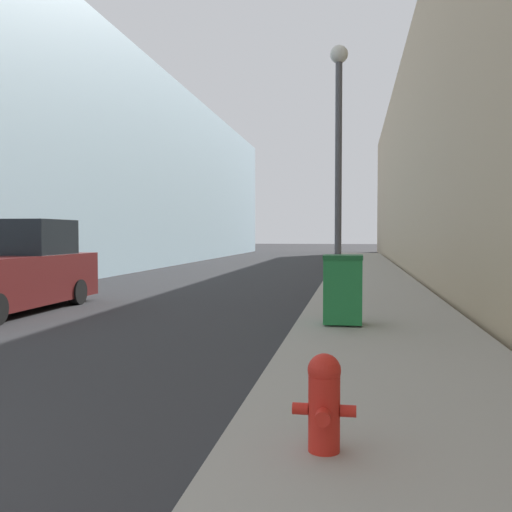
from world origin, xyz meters
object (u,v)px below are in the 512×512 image
Objects in this scene: trash_bin at (343,289)px; pickup_truck at (4,273)px; fire_hydrant at (324,400)px; lamppost at (338,151)px.

trash_bin is 7.94m from pickup_truck.
fire_hydrant is at bearing -90.24° from trash_bin.
pickup_truck is at bearing 168.74° from trash_bin.
fire_hydrant is 10.79m from lamppost.
lamppost is at bearing 92.85° from trash_bin.
pickup_truck reaches higher than trash_bin.
trash_bin reaches higher than fire_hydrant.
lamppost is (-0.18, 10.27, 3.33)m from fire_hydrant.
lamppost is (-0.21, 4.13, 3.07)m from trash_bin.
pickup_truck is at bearing 135.29° from fire_hydrant.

